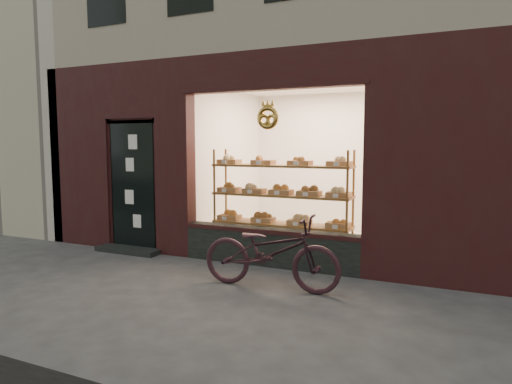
% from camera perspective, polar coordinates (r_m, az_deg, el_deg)
% --- Properties ---
extents(ground, '(90.00, 90.00, 0.00)m').
position_cam_1_polar(ground, '(5.27, -12.25, -13.89)').
color(ground, '#383838').
extents(neighbor_left, '(12.00, 7.00, 9.00)m').
position_cam_1_polar(neighbor_left, '(15.98, -29.13, 15.05)').
color(neighbor_left, beige).
rests_on(neighbor_left, ground).
extents(display_shelf, '(2.20, 0.45, 1.70)m').
position_cam_1_polar(display_shelf, '(7.04, 3.16, -1.47)').
color(display_shelf, brown).
rests_on(display_shelf, ground).
extents(bicycle, '(1.79, 0.70, 0.92)m').
position_cam_1_polar(bicycle, '(5.66, 1.83, -7.48)').
color(bicycle, '#321921').
rests_on(bicycle, ground).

